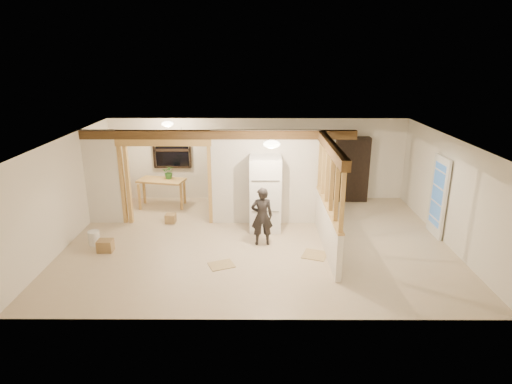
{
  "coord_description": "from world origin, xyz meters",
  "views": [
    {
      "loc": [
        -0.0,
        -9.52,
        4.31
      ],
      "look_at": [
        -0.04,
        0.4,
        1.11
      ],
      "focal_mm": 30.0,
      "sensor_mm": 36.0,
      "label": 1
    }
  ],
  "objects_px": {
    "refrigerator": "(265,194)",
    "work_table": "(162,193)",
    "shop_vac": "(117,194)",
    "bookshelf": "(352,170)",
    "woman": "(262,216)"
  },
  "relations": [
    {
      "from": "refrigerator",
      "to": "bookshelf",
      "type": "distance_m",
      "value": 3.49
    },
    {
      "from": "refrigerator",
      "to": "shop_vac",
      "type": "height_order",
      "value": "refrigerator"
    },
    {
      "from": "woman",
      "to": "shop_vac",
      "type": "xyz_separation_m",
      "value": [
        -4.3,
        2.79,
        -0.38
      ]
    },
    {
      "from": "refrigerator",
      "to": "woman",
      "type": "distance_m",
      "value": 0.99
    },
    {
      "from": "work_table",
      "to": "shop_vac",
      "type": "height_order",
      "value": "work_table"
    },
    {
      "from": "refrigerator",
      "to": "bookshelf",
      "type": "height_order",
      "value": "bookshelf"
    },
    {
      "from": "refrigerator",
      "to": "work_table",
      "type": "distance_m",
      "value": 3.49
    },
    {
      "from": "woman",
      "to": "shop_vac",
      "type": "distance_m",
      "value": 5.14
    },
    {
      "from": "bookshelf",
      "to": "woman",
      "type": "bearing_deg",
      "value": -130.65
    },
    {
      "from": "work_table",
      "to": "shop_vac",
      "type": "relative_size",
      "value": 2.01
    },
    {
      "from": "shop_vac",
      "to": "bookshelf",
      "type": "relative_size",
      "value": 0.33
    },
    {
      "from": "shop_vac",
      "to": "refrigerator",
      "type": "bearing_deg",
      "value": -22.69
    },
    {
      "from": "refrigerator",
      "to": "work_table",
      "type": "xyz_separation_m",
      "value": [
        -3.01,
        1.69,
        -0.54
      ]
    },
    {
      "from": "woman",
      "to": "bookshelf",
      "type": "height_order",
      "value": "bookshelf"
    },
    {
      "from": "refrigerator",
      "to": "work_table",
      "type": "relative_size",
      "value": 1.44
    }
  ]
}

